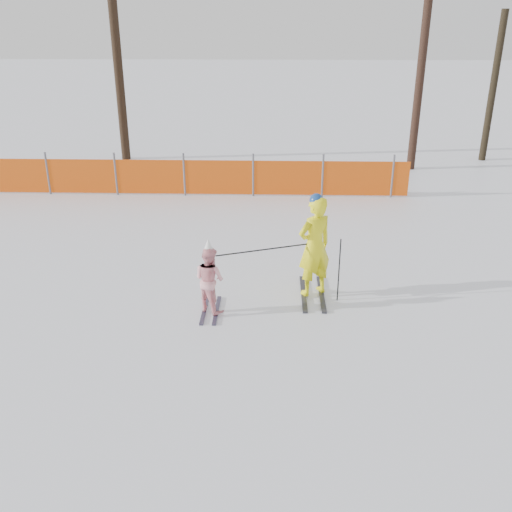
{
  "coord_description": "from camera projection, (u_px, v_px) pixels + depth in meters",
  "views": [
    {
      "loc": [
        0.29,
        -8.71,
        4.94
      ],
      "look_at": [
        0.0,
        0.5,
        1.0
      ],
      "focal_mm": 40.0,
      "sensor_mm": 36.0,
      "label": 1
    }
  ],
  "objects": [
    {
      "name": "child",
      "position": [
        210.0,
        279.0,
        10.0
      ],
      "size": [
        0.74,
        1.05,
        1.4
      ],
      "color": "black",
      "rests_on": "ground"
    },
    {
      "name": "ski_poles",
      "position": [
        295.0,
        258.0,
        10.24
      ],
      "size": [
        2.22,
        0.63,
        1.22
      ],
      "color": "black",
      "rests_on": "ground"
    },
    {
      "name": "adult",
      "position": [
        314.0,
        246.0,
        10.44
      ],
      "size": [
        0.83,
        1.48,
        2.0
      ],
      "color": "black",
      "rests_on": "ground"
    },
    {
      "name": "safety_fence",
      "position": [
        158.0,
        177.0,
        16.54
      ],
      "size": [
        14.51,
        0.06,
        1.25
      ],
      "color": "#595960",
      "rests_on": "ground"
    },
    {
      "name": "ground",
      "position": [
        255.0,
        320.0,
        9.95
      ],
      "size": [
        120.0,
        120.0,
        0.0
      ],
      "primitive_type": "plane",
      "color": "white",
      "rests_on": "ground"
    },
    {
      "name": "tree_trunks",
      "position": [
        315.0,
        77.0,
        19.23
      ],
      "size": [
        13.29,
        1.64,
        6.93
      ],
      "color": "black",
      "rests_on": "ground"
    }
  ]
}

